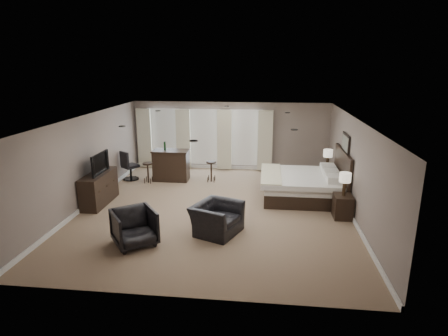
# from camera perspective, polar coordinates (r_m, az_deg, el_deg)

# --- Properties ---
(room) EXTENTS (7.60, 8.60, 2.64)m
(room) POSITION_cam_1_polar(r_m,az_deg,el_deg) (10.36, -1.35, 0.50)
(room) COLOR #856C54
(room) RESTS_ON ground
(window_bay) EXTENTS (5.25, 0.20, 2.30)m
(window_bay) POSITION_cam_1_polar(r_m,az_deg,el_deg) (14.49, -3.08, 4.48)
(window_bay) COLOR silver
(window_bay) RESTS_ON room
(bed) EXTENTS (2.39, 2.28, 1.52)m
(bed) POSITION_cam_1_polar(r_m,az_deg,el_deg) (11.63, 12.19, -0.92)
(bed) COLOR silver
(bed) RESTS_ON ground
(nightstand_near) EXTENTS (0.47, 0.58, 0.63)m
(nightstand_near) POSITION_cam_1_polar(r_m,az_deg,el_deg) (10.54, 17.62, -5.62)
(nightstand_near) COLOR black
(nightstand_near) RESTS_ON ground
(nightstand_far) EXTENTS (0.44, 0.53, 0.58)m
(nightstand_far) POSITION_cam_1_polar(r_m,az_deg,el_deg) (13.25, 15.32, -1.19)
(nightstand_far) COLOR black
(nightstand_far) RESTS_ON ground
(lamp_near) EXTENTS (0.30, 0.30, 0.63)m
(lamp_near) POSITION_cam_1_polar(r_m,az_deg,el_deg) (10.34, 17.90, -2.37)
(lamp_near) COLOR beige
(lamp_near) RESTS_ON nightstand_near
(lamp_far) EXTENTS (0.31, 0.31, 0.64)m
(lamp_far) POSITION_cam_1_polar(r_m,az_deg,el_deg) (13.10, 15.51, 1.37)
(lamp_far) COLOR beige
(lamp_far) RESTS_ON nightstand_far
(wall_art) EXTENTS (0.04, 0.96, 0.56)m
(wall_art) POSITION_cam_1_polar(r_m,az_deg,el_deg) (11.56, 18.01, 3.63)
(wall_art) COLOR slate
(wall_art) RESTS_ON room
(dresser) EXTENTS (0.52, 1.61, 0.93)m
(dresser) POSITION_cam_1_polar(r_m,az_deg,el_deg) (11.58, -18.50, -2.98)
(dresser) COLOR black
(dresser) RESTS_ON ground
(tv) EXTENTS (0.61, 1.06, 0.14)m
(tv) POSITION_cam_1_polar(r_m,az_deg,el_deg) (11.43, -18.73, -0.44)
(tv) COLOR black
(tv) RESTS_ON dresser
(armchair_near) EXTENTS (1.12, 1.34, 0.99)m
(armchair_near) POSITION_cam_1_polar(r_m,az_deg,el_deg) (9.13, -1.12, -6.95)
(armchair_near) COLOR black
(armchair_near) RESTS_ON ground
(armchair_far) EXTENTS (1.22, 1.21, 0.92)m
(armchair_far) POSITION_cam_1_polar(r_m,az_deg,el_deg) (8.80, -13.52, -8.56)
(armchair_far) COLOR black
(armchair_far) RESTS_ON ground
(bar_counter) EXTENTS (1.26, 0.65, 1.10)m
(bar_counter) POSITION_cam_1_polar(r_m,az_deg,el_deg) (13.30, -8.05, 0.43)
(bar_counter) COLOR black
(bar_counter) RESTS_ON ground
(bar_stool_left) EXTENTS (0.39, 0.39, 0.71)m
(bar_stool_left) POSITION_cam_1_polar(r_m,az_deg,el_deg) (13.21, -11.50, -0.71)
(bar_stool_left) COLOR black
(bar_stool_left) RESTS_ON ground
(bar_stool_right) EXTENTS (0.38, 0.38, 0.73)m
(bar_stool_right) POSITION_cam_1_polar(r_m,az_deg,el_deg) (13.07, -1.95, -0.52)
(bar_stool_right) COLOR black
(bar_stool_right) RESTS_ON ground
(desk_chair) EXTENTS (0.75, 0.75, 1.06)m
(desk_chair) POSITION_cam_1_polar(r_m,az_deg,el_deg) (13.64, -14.09, 0.41)
(desk_chair) COLOR black
(desk_chair) RESTS_ON ground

